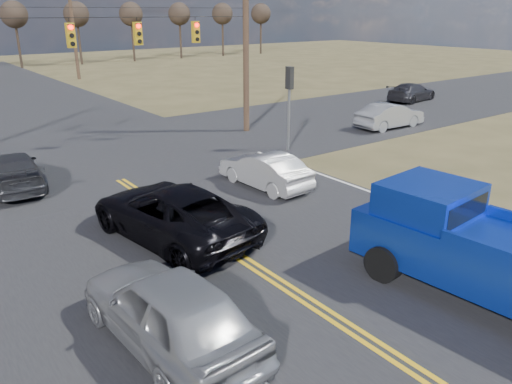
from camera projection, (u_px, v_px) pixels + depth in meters
ground at (424, 378)px, 9.03m from camera, size 160.00×160.00×0.00m
road_main at (168, 211)px, 16.56m from camera, size 14.00×120.00×0.02m
road_cross at (86, 158)px, 22.58m from camera, size 120.00×12.00×0.02m
signal_gantry at (85, 41)px, 20.97m from camera, size 19.60×4.83×10.00m
utility_poles at (79, 38)px, 20.04m from camera, size 19.60×58.32×10.00m
treeline at (18, 22)px, 27.38m from camera, size 87.00×117.80×7.40m
pickup_truck at (483, 250)px, 11.31m from camera, size 2.96×6.51×2.38m
silver_suv at (169, 309)px, 9.67m from camera, size 2.17×4.85×1.62m
black_suv at (172, 212)px, 14.39m from camera, size 3.41×5.99×1.58m
white_car_queue at (265, 170)px, 18.63m from camera, size 1.60×4.07×1.32m
dgrey_car_queue at (13, 171)px, 18.50m from camera, size 2.23×4.72×1.33m
cross_car_east_near at (390, 116)px, 28.11m from camera, size 1.64×4.35×1.42m
cross_car_east_far at (412, 92)px, 36.50m from camera, size 2.43×4.77×1.33m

